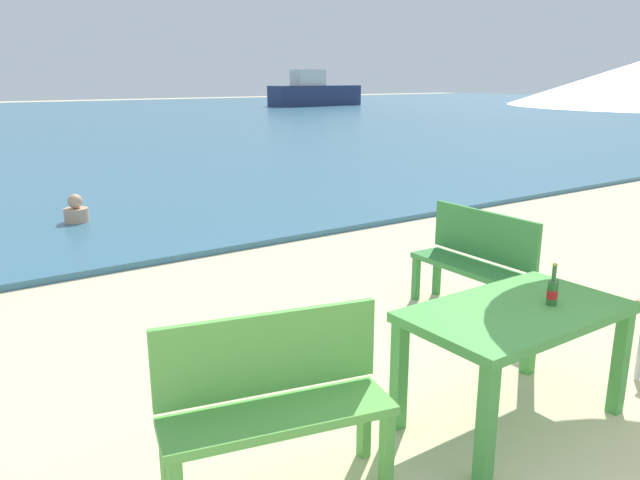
% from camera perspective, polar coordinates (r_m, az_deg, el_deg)
% --- Properties ---
extents(ground_plane, '(120.00, 120.00, 0.00)m').
position_cam_1_polar(ground_plane, '(4.48, 26.77, -15.15)').
color(ground_plane, beige).
extents(picnic_table_green, '(1.40, 0.80, 0.76)m').
position_cam_1_polar(picnic_table_green, '(4.00, 17.66, -7.45)').
color(picnic_table_green, '#4C9E47').
rests_on(picnic_table_green, ground_plane).
extents(beer_bottle_amber, '(0.07, 0.07, 0.26)m').
position_cam_1_polar(beer_bottle_amber, '(4.04, 20.70, -4.39)').
color(beer_bottle_amber, '#2D662D').
rests_on(beer_bottle_amber, picnic_table_green).
extents(bench_green_left, '(1.25, 0.63, 0.95)m').
position_cam_1_polar(bench_green_left, '(3.28, -4.25, -14.00)').
color(bench_green_left, '#60B24C').
rests_on(bench_green_left, ground_plane).
extents(bench_green_right, '(0.39, 1.21, 0.95)m').
position_cam_1_polar(bench_green_right, '(5.78, 14.19, -1.47)').
color(bench_green_right, '#3D8C42').
rests_on(bench_green_right, ground_plane).
extents(swimmer_person, '(0.34, 0.34, 0.41)m').
position_cam_1_polar(swimmer_person, '(9.59, -21.63, 2.50)').
color(swimmer_person, tan).
rests_on(swimmer_person, sea_water).
extents(boat_fishing_trawler, '(6.94, 1.89, 2.53)m').
position_cam_1_polar(boat_fishing_trawler, '(45.82, -0.55, 13.45)').
color(boat_fishing_trawler, navy).
rests_on(boat_fishing_trawler, sea_water).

